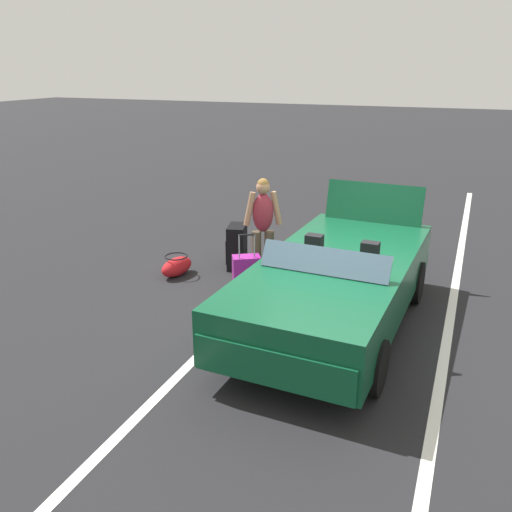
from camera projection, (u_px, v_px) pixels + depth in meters
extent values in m
plane|color=black|center=(333.00, 327.00, 7.11)|extent=(80.00, 80.00, 0.00)
cube|color=silver|center=(244.00, 311.00, 7.57)|extent=(18.00, 0.12, 0.01)
cube|color=silver|center=(446.00, 347.00, 6.60)|extent=(18.00, 0.12, 0.01)
cube|color=#0F4C2D|center=(335.00, 283.00, 6.90)|extent=(4.17, 1.94, 0.64)
cube|color=#0F4C2D|center=(295.00, 340.00, 5.71)|extent=(1.38, 1.73, 0.38)
cube|color=slate|center=(324.00, 261.00, 6.31)|extent=(0.25, 1.56, 0.31)
cube|color=black|center=(370.00, 250.00, 6.79)|extent=(0.17, 0.23, 0.22)
cube|color=black|center=(314.00, 243.00, 7.08)|extent=(0.17, 0.23, 0.22)
cube|color=#0F4C2D|center=(374.00, 204.00, 8.37)|extent=(0.24, 1.50, 0.63)
cylinder|color=black|center=(373.00, 367.00, 5.60)|extent=(0.61, 0.25, 0.60)
cylinder|color=black|center=(234.00, 336.00, 6.24)|extent=(0.61, 0.25, 0.60)
cylinder|color=black|center=(414.00, 282.00, 7.78)|extent=(0.61, 0.25, 0.60)
cylinder|color=black|center=(308.00, 265.00, 8.42)|extent=(0.61, 0.25, 0.60)
cube|color=black|center=(237.00, 247.00, 9.06)|extent=(0.53, 0.39, 0.74)
cube|color=black|center=(228.00, 249.00, 9.10)|extent=(0.38, 0.12, 0.41)
sphere|color=black|center=(242.00, 270.00, 9.01)|extent=(0.04, 0.04, 0.04)
sphere|color=black|center=(245.00, 263.00, 9.32)|extent=(0.04, 0.04, 0.04)
cube|color=#991E8C|center=(246.00, 276.00, 7.97)|extent=(0.41, 0.47, 0.62)
cylinder|color=gray|center=(239.00, 247.00, 7.73)|extent=(0.03, 0.03, 0.35)
cylinder|color=gray|center=(254.00, 246.00, 7.76)|extent=(0.03, 0.03, 0.35)
cylinder|color=black|center=(247.00, 235.00, 7.68)|extent=(0.14, 0.20, 0.03)
sphere|color=black|center=(238.00, 297.00, 7.96)|extent=(0.04, 0.04, 0.04)
sphere|color=black|center=(257.00, 296.00, 8.00)|extent=(0.04, 0.04, 0.04)
ellipsoid|color=red|center=(177.00, 267.00, 8.79)|extent=(0.69, 0.42, 0.30)
torus|color=black|center=(176.00, 256.00, 8.73)|extent=(0.44, 0.44, 0.02)
cylinder|color=#4C3F2D|center=(269.00, 256.00, 8.49)|extent=(0.20, 0.20, 0.82)
cylinder|color=#4C3F2D|center=(256.00, 257.00, 8.47)|extent=(0.20, 0.20, 0.82)
ellipsoid|color=maroon|center=(263.00, 213.00, 8.24)|extent=(0.35, 0.39, 0.60)
sphere|color=#A37556|center=(263.00, 187.00, 8.11)|extent=(0.21, 0.21, 0.21)
sphere|color=olive|center=(263.00, 184.00, 8.09)|extent=(0.18, 0.18, 0.18)
cylinder|color=#A37556|center=(276.00, 208.00, 8.24)|extent=(0.17, 0.21, 0.53)
cylinder|color=#A37556|center=(250.00, 209.00, 8.20)|extent=(0.17, 0.21, 0.53)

